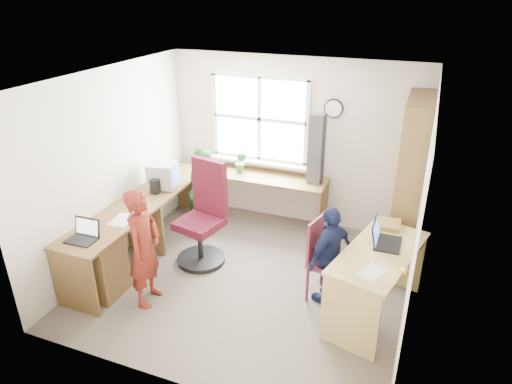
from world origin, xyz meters
The scene contains 19 objects.
room centered at (0.01, 0.10, 1.22)m, with size 3.64×3.44×2.44m.
l_desk centered at (-1.31, -0.28, 0.46)m, with size 2.38×2.95×0.75m.
right_desk centered at (1.49, -0.10, 0.57)m, with size 0.94×1.47×0.78m.
bookshelf centered at (1.65, 1.19, 1.00)m, with size 0.30×1.02×2.10m.
swivel_chair centered at (-0.69, 0.23, 0.57)m, with size 0.72×0.72×1.32m.
wooden_chair centered at (0.91, 0.00, 0.52)m, with size 0.50×0.50×0.97m.
crt_monitor centered at (-1.45, 0.55, 0.93)m, with size 0.40×0.37×0.35m.
laptop_left centered at (-1.53, -0.94, 0.80)m, with size 0.32×0.27×0.21m.
laptop_right centered at (1.49, 0.07, 0.84)m, with size 0.30×0.36×0.25m.
speaker_a centered at (-1.45, 0.34, 0.85)m, with size 0.10×0.10×0.20m.
speaker_b centered at (-1.48, 0.78, 0.83)m, with size 0.10×0.10×0.17m.
cd_tower centered at (0.40, 1.45, 1.23)m, with size 0.21×0.19×0.97m.
game_box centered at (1.50, 0.46, 0.81)m, with size 0.28×0.28×0.05m.
paper_a centered at (-1.41, -0.44, 0.75)m, with size 0.25×0.34×0.00m.
paper_b centered at (1.46, -0.51, 0.79)m, with size 0.30×0.33×0.00m.
potted_plant centered at (-0.68, 1.41, 0.91)m, with size 0.17×0.14×0.31m, color #317C42.
person_red centered at (-0.89, -0.77, 0.68)m, with size 0.50×0.33×1.36m, color maroon.
person_green centered at (-0.99, 0.87, 0.63)m, with size 0.61×0.47×1.25m, color #28652D.
person_navy centered at (0.97, -0.04, 0.58)m, with size 0.68×0.28×1.16m, color #151C44.
Camera 1 is at (1.74, -4.24, 3.26)m, focal length 32.00 mm.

